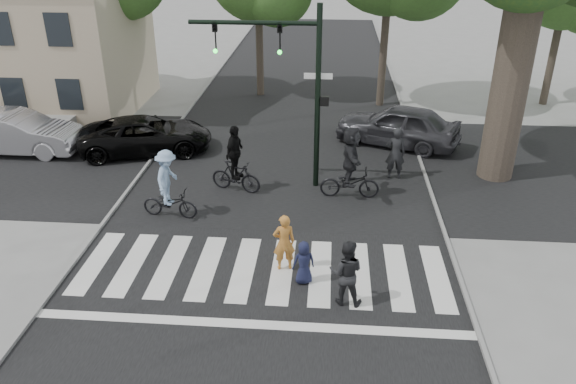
# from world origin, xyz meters

# --- Properties ---
(ground) EXTENTS (120.00, 120.00, 0.00)m
(ground) POSITION_xyz_m (0.00, 0.00, 0.00)
(ground) COLOR gray
(ground) RESTS_ON ground
(road_stem) EXTENTS (10.00, 70.00, 0.01)m
(road_stem) POSITION_xyz_m (0.00, 5.00, 0.01)
(road_stem) COLOR black
(road_stem) RESTS_ON ground
(road_cross) EXTENTS (70.00, 10.00, 0.01)m
(road_cross) POSITION_xyz_m (0.00, 8.00, 0.01)
(road_cross) COLOR black
(road_cross) RESTS_ON ground
(curb_left) EXTENTS (0.10, 70.00, 0.10)m
(curb_left) POSITION_xyz_m (-5.05, 5.00, 0.05)
(curb_left) COLOR gray
(curb_left) RESTS_ON ground
(curb_right) EXTENTS (0.10, 70.00, 0.10)m
(curb_right) POSITION_xyz_m (5.05, 5.00, 0.05)
(curb_right) COLOR gray
(curb_right) RESTS_ON ground
(crosswalk) EXTENTS (10.00, 3.85, 0.01)m
(crosswalk) POSITION_xyz_m (0.00, 0.66, 0.01)
(crosswalk) COLOR silver
(crosswalk) RESTS_ON ground
(traffic_signal) EXTENTS (4.45, 0.29, 6.00)m
(traffic_signal) POSITION_xyz_m (0.35, 6.20, 3.90)
(traffic_signal) COLOR black
(traffic_signal) RESTS_ON ground
(house) EXTENTS (8.40, 8.10, 8.82)m
(house) POSITION_xyz_m (-11.49, 13.98, 3.80)
(house) COLOR beige
(house) RESTS_ON ground
(pedestrian_woman) EXTENTS (0.65, 0.51, 1.58)m
(pedestrian_woman) POSITION_xyz_m (0.55, 1.11, 0.79)
(pedestrian_woman) COLOR #BF7930
(pedestrian_woman) RESTS_ON ground
(pedestrian_child) EXTENTS (0.65, 0.53, 1.16)m
(pedestrian_child) POSITION_xyz_m (1.09, 0.54, 0.58)
(pedestrian_child) COLOR #181B37
(pedestrian_child) RESTS_ON ground
(pedestrian_adult) EXTENTS (0.88, 0.72, 1.68)m
(pedestrian_adult) POSITION_xyz_m (2.12, -0.20, 0.84)
(pedestrian_adult) COLOR black
(pedestrian_adult) RESTS_ON ground
(cyclist_left) EXTENTS (1.78, 1.18, 2.18)m
(cyclist_left) POSITION_xyz_m (-3.16, 3.65, 0.94)
(cyclist_left) COLOR black
(cyclist_left) RESTS_ON ground
(cyclist_mid) EXTENTS (1.82, 1.15, 2.29)m
(cyclist_mid) POSITION_xyz_m (-1.45, 5.58, 0.94)
(cyclist_mid) COLOR black
(cyclist_mid) RESTS_ON ground
(cyclist_right) EXTENTS (1.92, 1.79, 2.43)m
(cyclist_right) POSITION_xyz_m (2.32, 5.41, 1.09)
(cyclist_right) COLOR black
(cyclist_right) RESTS_ON ground
(car_suv) EXTENTS (5.42, 3.50, 1.39)m
(car_suv) POSITION_xyz_m (-5.45, 8.71, 0.69)
(car_suv) COLOR black
(car_suv) RESTS_ON ground
(car_silver) EXTENTS (4.91, 1.72, 1.61)m
(car_silver) POSITION_xyz_m (-10.39, 8.27, 0.81)
(car_silver) COLOR #B6B5BA
(car_silver) RESTS_ON ground
(car_grey) EXTENTS (5.24, 3.60, 1.66)m
(car_grey) POSITION_xyz_m (4.30, 10.25, 0.83)
(car_grey) COLOR #323237
(car_grey) RESTS_ON ground
(bystander_dark) EXTENTS (0.68, 0.45, 1.87)m
(bystander_dark) POSITION_xyz_m (3.91, 7.03, 0.94)
(bystander_dark) COLOR black
(bystander_dark) RESTS_ON ground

